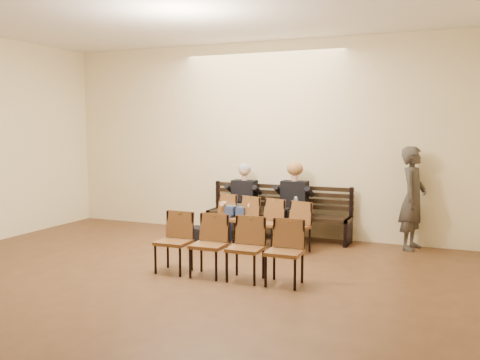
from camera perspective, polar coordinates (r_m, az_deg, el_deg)
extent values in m
plane|color=brown|center=(5.80, -16.22, -14.65)|extent=(10.00, 10.00, 0.00)
cube|color=beige|center=(9.81, 2.40, 4.41)|extent=(8.00, 0.02, 3.50)
cube|color=black|center=(9.50, 3.99, -4.91)|extent=(2.60, 0.90, 0.45)
cube|color=silver|center=(9.44, -0.33, -2.82)|extent=(0.37, 0.31, 0.25)
cylinder|color=silver|center=(8.98, 5.96, -3.35)|extent=(0.08, 0.08, 0.23)
cube|color=black|center=(9.03, -4.36, -5.99)|extent=(0.46, 0.37, 0.29)
imported|color=#39342F|center=(9.01, 17.98, -1.07)|extent=(0.57, 0.77, 1.92)
cube|color=brown|center=(8.92, 1.71, -4.48)|extent=(1.98, 0.92, 0.80)
cube|color=brown|center=(7.04, -1.44, -7.19)|extent=(2.02, 0.50, 0.83)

